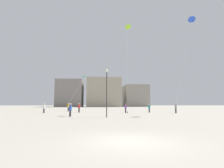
% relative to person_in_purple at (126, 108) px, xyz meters
% --- Properties ---
extents(ground_plane, '(300.00, 300.00, 0.00)m').
position_rel_person_in_purple_xyz_m(ground_plane, '(-2.87, -24.35, -0.91)').
color(ground_plane, '#9E9689').
extents(person_in_purple, '(0.36, 0.36, 1.66)m').
position_rel_person_in_purple_xyz_m(person_in_purple, '(0.00, 0.00, 0.00)').
color(person_in_purple, '#2D2D33').
rests_on(person_in_purple, ground_plane).
extents(person_in_red, '(0.40, 0.40, 1.83)m').
position_rel_person_in_purple_xyz_m(person_in_red, '(-8.82, 1.69, 0.09)').
color(person_in_red, '#2D2D33').
rests_on(person_in_red, ground_plane).
extents(person_in_teal, '(0.36, 0.36, 1.66)m').
position_rel_person_in_purple_xyz_m(person_in_teal, '(4.73, 1.11, 0.00)').
color(person_in_teal, '#2D2D33').
rests_on(person_in_teal, ground_plane).
extents(person_in_blue, '(0.38, 0.38, 1.76)m').
position_rel_person_in_purple_xyz_m(person_in_blue, '(-8.50, -8.86, 0.06)').
color(person_in_blue, '#2D2D33').
rests_on(person_in_blue, ground_plane).
extents(person_in_grey, '(0.38, 0.38, 1.73)m').
position_rel_person_in_purple_xyz_m(person_in_grey, '(8.83, -1.58, 0.04)').
color(person_in_grey, '#2D2D33').
rests_on(person_in_grey, ground_plane).
extents(person_in_white, '(0.39, 0.39, 1.78)m').
position_rel_person_in_purple_xyz_m(person_in_white, '(-14.98, 0.17, 0.07)').
color(person_in_white, '#2D2D33').
rests_on(person_in_white, ground_plane).
extents(person_in_yellow, '(0.40, 0.40, 1.82)m').
position_rel_person_in_purple_xyz_m(person_in_yellow, '(-11.88, 6.57, 0.09)').
color(person_in_yellow, '#2D2D33').
rests_on(person_in_yellow, ground_plane).
extents(kite_emerald_diamond, '(3.57, 6.78, 7.92)m').
position_rel_person_in_purple_xyz_m(kite_emerald_diamond, '(-9.18, 12.46, 7.85)').
color(kite_emerald_diamond, green).
extents(kite_lime_diamond, '(1.44, 4.42, 14.07)m').
position_rel_person_in_purple_xyz_m(kite_lime_diamond, '(0.06, -3.68, 13.96)').
color(kite_lime_diamond, '#8CD12D').
extents(kite_cobalt_diamond, '(2.38, 4.62, 14.79)m').
position_rel_person_in_purple_xyz_m(kite_cobalt_diamond, '(10.49, -5.49, 14.64)').
color(kite_cobalt_diamond, blue).
extents(building_left_hall, '(13.37, 11.52, 14.01)m').
position_rel_person_in_purple_xyz_m(building_left_hall, '(-21.87, 59.53, 6.10)').
color(building_left_hall, gray).
rests_on(building_left_hall, ground_plane).
extents(building_centre_hall, '(17.96, 13.53, 15.24)m').
position_rel_person_in_purple_xyz_m(building_centre_hall, '(-3.87, 61.52, 6.71)').
color(building_centre_hall, '#A39984').
rests_on(building_centre_hall, ground_plane).
extents(building_right_hall, '(13.64, 17.52, 12.09)m').
position_rel_person_in_purple_xyz_m(building_right_hall, '(14.13, 68.85, 5.14)').
color(building_right_hall, gray).
rests_on(building_right_hall, ground_plane).
extents(lamppost_east, '(0.36, 0.36, 6.09)m').
position_rel_person_in_purple_xyz_m(lamppost_east, '(-3.68, -10.41, 3.06)').
color(lamppost_east, '#2D2D30').
rests_on(lamppost_east, ground_plane).
extents(handbag_beside_flyer, '(0.20, 0.34, 0.24)m').
position_rel_person_in_purple_xyz_m(handbag_beside_flyer, '(0.35, 0.10, -0.79)').
color(handbag_beside_flyer, maroon).
rests_on(handbag_beside_flyer, ground_plane).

